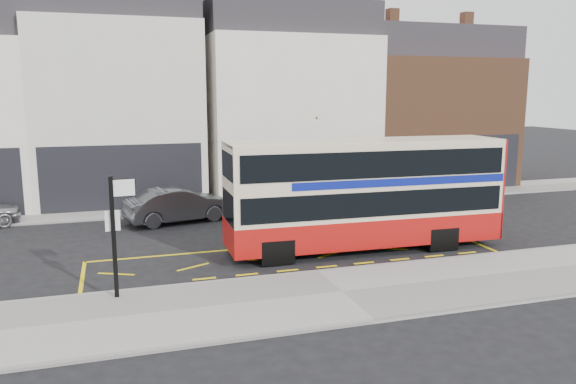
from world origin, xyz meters
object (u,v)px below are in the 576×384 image
object	(u,v)px
car_grey	(179,205)
street_tree_right	(314,127)
double_decker_bus	(366,193)
car_white	(404,188)
bus_stop_post	(116,226)

from	to	relation	value
car_grey	street_tree_right	bearing A→B (deg)	-77.37
double_decker_bus	car_grey	world-z (taller)	double_decker_bus
double_decker_bus	car_white	xyz separation A→B (m)	(5.56, 7.19, -1.33)
double_decker_bus	street_tree_right	distance (m)	10.34
street_tree_right	bus_stop_post	bearing A→B (deg)	-128.76
car_grey	bus_stop_post	bearing A→B (deg)	150.34
bus_stop_post	car_grey	size ratio (longest dim) A/B	0.71
double_decker_bus	bus_stop_post	size ratio (longest dim) A/B	3.01
car_grey	car_white	size ratio (longest dim) A/B	0.89
bus_stop_post	car_grey	world-z (taller)	bus_stop_post
double_decker_bus	bus_stop_post	xyz separation A→B (m)	(-8.58, -2.72, 0.04)
bus_stop_post	car_white	world-z (taller)	bus_stop_post
car_white	double_decker_bus	bearing A→B (deg)	138.02
bus_stop_post	double_decker_bus	bearing A→B (deg)	12.41
car_white	street_tree_right	distance (m)	5.71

